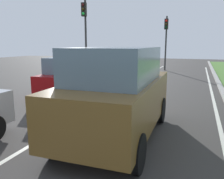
{
  "coord_description": "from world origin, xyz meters",
  "views": [
    {
      "loc": [
        2.91,
        4.07,
        2.36
      ],
      "look_at": [
        0.84,
        9.68,
        1.2
      ],
      "focal_mm": 37.76,
      "sensor_mm": 36.0,
      "label": 1
    }
  ],
  "objects": [
    {
      "name": "car_hatchback_far",
      "position": [
        -2.53,
        13.39,
        0.88
      ],
      "size": [
        1.84,
        3.76,
        1.78
      ],
      "rotation": [
        0.0,
        0.0,
        0.04
      ],
      "color": "maroon",
      "rests_on": "ground"
    },
    {
      "name": "lane_line_center",
      "position": [
        -0.7,
        14.0,
        0.0
      ],
      "size": [
        0.12,
        32.0,
        0.01
      ],
      "primitive_type": "cube",
      "color": "silver",
      "rests_on": "ground"
    },
    {
      "name": "ground_plane",
      "position": [
        0.0,
        14.0,
        0.0
      ],
      "size": [
        60.0,
        60.0,
        0.0
      ],
      "primitive_type": "plane",
      "color": "#383533"
    },
    {
      "name": "traffic_light_overhead_left",
      "position": [
        -4.66,
        19.18,
        3.61
      ],
      "size": [
        0.32,
        0.5,
        5.34
      ],
      "color": "#2D2D2D",
      "rests_on": "ground"
    },
    {
      "name": "traffic_light_far_median",
      "position": [
        0.02,
        25.68,
        3.22
      ],
      "size": [
        0.32,
        0.5,
        4.75
      ],
      "color": "#2D2D2D",
      "rests_on": "ground"
    },
    {
      "name": "lane_line_right_edge",
      "position": [
        3.6,
        14.0,
        0.0
      ],
      "size": [
        0.12,
        32.0,
        0.01
      ],
      "primitive_type": "cube",
      "color": "silver",
      "rests_on": "ground"
    },
    {
      "name": "car_suv_ahead",
      "position": [
        1.05,
        9.49,
        1.17
      ],
      "size": [
        2.02,
        4.52,
        2.28
      ],
      "rotation": [
        0.0,
        0.0,
        0.01
      ],
      "color": "brown",
      "rests_on": "ground"
    }
  ]
}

